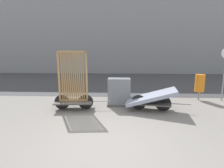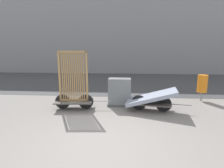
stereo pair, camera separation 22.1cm
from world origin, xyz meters
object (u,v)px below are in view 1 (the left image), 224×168
at_px(trash_bin, 200,83).
at_px(utility_cabinet, 119,93).
at_px(bike_cart_with_bedframe, 74,89).
at_px(bike_cart_with_mattress, 151,98).

bearing_deg(trash_bin, utility_cabinet, -165.34).
xyz_separation_m(bike_cart_with_bedframe, utility_cabinet, (1.67, 0.57, -0.26)).
relative_size(utility_cabinet, trash_bin, 0.95).
relative_size(bike_cart_with_mattress, trash_bin, 2.02).
bearing_deg(trash_bin, bike_cart_with_mattress, -147.70).
height_order(utility_cabinet, trash_bin, trash_bin).
bearing_deg(bike_cart_with_mattress, bike_cart_with_bedframe, -171.17).
height_order(bike_cart_with_mattress, trash_bin, trash_bin).
bearing_deg(trash_bin, bike_cart_with_bedframe, -163.96).
xyz_separation_m(bike_cart_with_bedframe, bike_cart_with_mattress, (2.84, -0.00, -0.31)).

